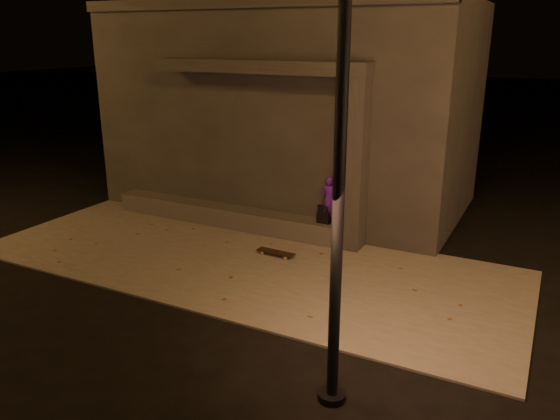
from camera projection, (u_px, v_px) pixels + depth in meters
The scene contains 10 objects.
ground at pixel (181, 303), 9.43m from camera, with size 120.00×120.00×0.00m, color black.
sidewalk at pixel (241, 261), 11.12m from camera, with size 11.00×4.40×0.04m, color slate.
building at pixel (293, 107), 14.58m from camera, with size 9.00×5.10×5.22m.
ledge at pixel (225, 215), 13.18m from camera, with size 6.00×0.55×0.45m, color #585650.
column at pixel (353, 166), 11.31m from camera, with size 0.55×0.55×3.60m, color #33302E.
canopy at pixel (260, 66), 11.72m from camera, with size 5.00×0.70×0.28m, color #33302E.
skateboarder at pixel (329, 200), 11.78m from camera, with size 0.39×0.26×1.07m, color #581AAD.
backpack at pixel (325, 216), 11.94m from camera, with size 0.31×0.22×0.42m.
skateboard at pixel (276, 252), 11.33m from camera, with size 0.84×0.25×0.09m.
street_lamp_0 at pixel (344, 45), 5.62m from camera, with size 0.36×0.36×7.63m.
Camera 1 is at (5.41, -6.78, 4.39)m, focal length 35.00 mm.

